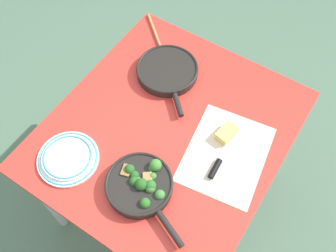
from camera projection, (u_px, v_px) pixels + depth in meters
name	position (u px, v px, depth m)	size (l,w,h in m)	color
ground_plane	(168.00, 194.00, 2.21)	(14.00, 14.00, 0.00)	#51755B
dining_table_red	(168.00, 139.00, 1.63)	(1.04, 0.93, 0.76)	red
skillet_broccoli	(141.00, 185.00, 1.40)	(0.26, 0.39, 0.08)	black
skillet_eggs	(167.00, 71.00, 1.69)	(0.32, 0.33, 0.04)	black
wooden_spoon	(161.00, 48.00, 1.78)	(0.27, 0.31, 0.02)	#A87A4C
parchment_sheet	(226.00, 154.00, 1.49)	(0.43, 0.36, 0.00)	beige
grater_knife	(221.00, 157.00, 1.48)	(0.29, 0.04, 0.02)	silver
cheese_block	(226.00, 133.00, 1.52)	(0.10, 0.07, 0.04)	#EACC66
dinner_plate_stack	(68.00, 158.00, 1.47)	(0.24, 0.24, 0.03)	white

